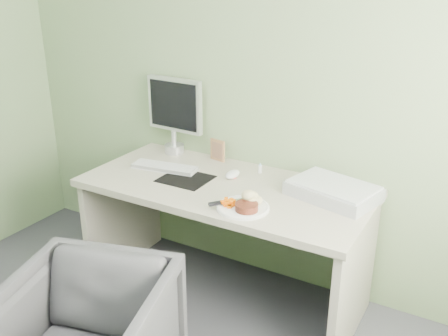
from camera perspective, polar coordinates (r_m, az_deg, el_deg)
The scene contains 14 objects.
wall_back at distance 2.90m, azimuth 3.91°, elevation 12.01°, with size 3.50×3.50×0.00m, color gray.
desk at distance 2.84m, azimuth 0.13°, elevation -5.31°, with size 1.60×0.75×0.73m.
plate at distance 2.48m, azimuth 2.19°, elevation -4.55°, with size 0.26×0.26×0.01m, color white.
steak at distance 2.43m, azimuth 2.60°, elevation -4.46°, with size 0.11×0.11×0.04m, color black.
potato_pile at distance 2.50m, azimuth 3.23°, elevation -3.40°, with size 0.12×0.09×0.07m, color tan.
carrot_heap at distance 2.48m, azimuth 0.65°, elevation -3.85°, with size 0.06×0.05×0.04m, color #F56505.
steak_knife at distance 2.49m, azimuth -0.02°, elevation -3.93°, with size 0.16×0.19×0.02m.
mousepad at distance 2.84m, azimuth -4.42°, elevation -1.23°, with size 0.28×0.24×0.00m, color black.
keyboard at distance 2.99m, azimuth -6.81°, elevation 0.14°, with size 0.39×0.12×0.02m, color white.
computer_mouse at distance 2.84m, azimuth 0.98°, elevation -0.73°, with size 0.07×0.12×0.04m, color white.
photo_frame at distance 3.09m, azimuth -0.74°, elevation 2.06°, with size 0.11×0.01×0.14m, color #9C6848.
eyedrop_bottle at distance 2.92m, azimuth 4.15°, elevation -0.02°, with size 0.02×0.02×0.06m.
scanner at distance 2.65m, azimuth 12.38°, elevation -2.64°, with size 0.44×0.29×0.07m, color #A3A6A9.
monitor at distance 3.20m, azimuth -5.68°, elevation 6.49°, with size 0.41×0.13×0.48m.
Camera 1 is at (1.26, -0.57, 1.83)m, focal length 40.00 mm.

